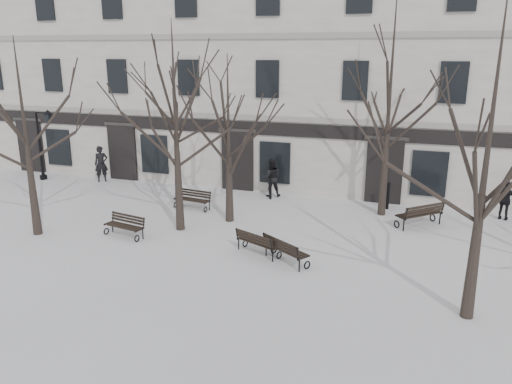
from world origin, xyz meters
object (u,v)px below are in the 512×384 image
at_px(bench_0, 125,225).
at_px(bench_1, 257,242).
at_px(bench_4, 421,214).
at_px(lamp_post, 43,140).
at_px(tree_1, 175,111).
at_px(bench_3, 193,199).
at_px(tree_0, 23,115).
at_px(tree_2, 490,129).
at_px(bench_2, 285,249).

xyz_separation_m(bench_0, bench_1, (5.20, -0.10, 0.01)).
xyz_separation_m(bench_4, lamp_post, (-19.05, 1.46, 1.63)).
xyz_separation_m(tree_1, bench_4, (8.78, 3.24, -4.03)).
bearing_deg(tree_1, bench_3, 104.85).
height_order(tree_0, lamp_post, tree_0).
bearing_deg(bench_3, bench_0, -96.26).
relative_size(bench_0, lamp_post, 0.45).
xyz_separation_m(tree_1, lamp_post, (-10.27, 4.70, -2.40)).
bearing_deg(lamp_post, bench_4, -4.39).
height_order(tree_0, tree_1, tree_1).
distance_m(bench_1, bench_3, 5.83).
bearing_deg(tree_1, bench_4, 20.25).
xyz_separation_m(tree_2, bench_2, (-5.40, 1.81, -4.44)).
distance_m(tree_0, lamp_post, 9.03).
relative_size(tree_0, tree_1, 0.98).
distance_m(tree_2, bench_3, 13.14).
relative_size(bench_0, bench_3, 1.00).
relative_size(tree_1, bench_0, 4.35).
distance_m(bench_0, bench_3, 3.98).
xyz_separation_m(bench_2, bench_4, (4.12, 5.02, 0.06)).
bearing_deg(bench_4, tree_2, 56.97).
bearing_deg(tree_0, bench_3, 48.21).
xyz_separation_m(tree_2, bench_4, (-1.28, 6.83, -4.38)).
xyz_separation_m(bench_2, lamp_post, (-14.92, 6.48, 1.69)).
height_order(tree_2, lamp_post, tree_2).
relative_size(tree_1, tree_2, 0.93).
bearing_deg(bench_2, bench_3, -5.96).
distance_m(tree_2, bench_2, 7.22).
bearing_deg(lamp_post, bench_2, -23.48).
bearing_deg(bench_1, bench_3, -18.86).
distance_m(tree_0, bench_3, 7.49).
bearing_deg(tree_2, bench_1, 161.44).
height_order(bench_2, bench_3, bench_2).
bearing_deg(tree_0, bench_2, 2.28).
bearing_deg(tree_1, tree_0, -156.14).
xyz_separation_m(bench_0, bench_2, (6.26, -0.45, 0.03)).
xyz_separation_m(bench_1, bench_4, (5.18, 4.66, 0.08)).
distance_m(tree_1, bench_4, 10.19).
distance_m(tree_2, bench_4, 8.21).
bearing_deg(bench_0, bench_2, 6.94).
height_order(tree_1, bench_2, tree_1).
relative_size(tree_2, bench_2, 4.50).
bearing_deg(bench_2, bench_0, 28.95).
height_order(tree_0, bench_1, tree_0).
xyz_separation_m(tree_1, bench_2, (4.66, -1.78, -4.09)).
relative_size(bench_1, bench_2, 0.98).
height_order(bench_2, bench_4, bench_4).
bearing_deg(bench_4, bench_3, -39.42).
relative_size(bench_2, lamp_post, 0.47).
height_order(tree_0, tree_2, tree_2).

